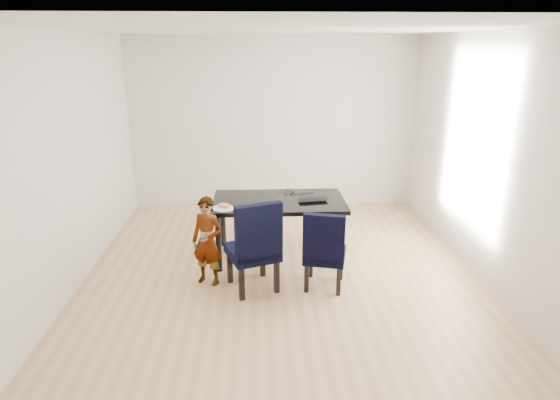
{
  "coord_description": "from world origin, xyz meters",
  "views": [
    {
      "loc": [
        -0.25,
        -4.89,
        2.55
      ],
      "look_at": [
        0.0,
        0.2,
        0.85
      ],
      "focal_mm": 30.0,
      "sensor_mm": 36.0,
      "label": 1
    }
  ],
  "objects_px": {
    "chair_right": "(325,248)",
    "child": "(207,241)",
    "plate": "(223,208)",
    "laptop": "(312,199)",
    "chair_left": "(252,244)",
    "dining_table": "(279,229)"
  },
  "relations": [
    {
      "from": "chair_left",
      "to": "dining_table",
      "type": "bearing_deg",
      "value": 47.19
    },
    {
      "from": "chair_right",
      "to": "laptop",
      "type": "distance_m",
      "value": 0.82
    },
    {
      "from": "child",
      "to": "plate",
      "type": "height_order",
      "value": "child"
    },
    {
      "from": "laptop",
      "to": "child",
      "type": "bearing_deg",
      "value": 17.58
    },
    {
      "from": "child",
      "to": "plate",
      "type": "xyz_separation_m",
      "value": [
        0.16,
        0.35,
        0.26
      ]
    },
    {
      "from": "chair_right",
      "to": "child",
      "type": "relative_size",
      "value": 0.9
    },
    {
      "from": "plate",
      "to": "chair_left",
      "type": "bearing_deg",
      "value": -55.5
    },
    {
      "from": "child",
      "to": "laptop",
      "type": "distance_m",
      "value": 1.39
    },
    {
      "from": "dining_table",
      "to": "child",
      "type": "bearing_deg",
      "value": -141.36
    },
    {
      "from": "chair_left",
      "to": "chair_right",
      "type": "height_order",
      "value": "chair_left"
    },
    {
      "from": "plate",
      "to": "laptop",
      "type": "height_order",
      "value": "laptop"
    },
    {
      "from": "dining_table",
      "to": "plate",
      "type": "xyz_separation_m",
      "value": [
        -0.66,
        -0.3,
        0.38
      ]
    },
    {
      "from": "child",
      "to": "laptop",
      "type": "relative_size",
      "value": 2.83
    },
    {
      "from": "chair_left",
      "to": "plate",
      "type": "height_order",
      "value": "chair_left"
    },
    {
      "from": "dining_table",
      "to": "plate",
      "type": "distance_m",
      "value": 0.81
    },
    {
      "from": "plate",
      "to": "laptop",
      "type": "bearing_deg",
      "value": 14.39
    },
    {
      "from": "chair_right",
      "to": "child",
      "type": "bearing_deg",
      "value": -171.87
    },
    {
      "from": "dining_table",
      "to": "laptop",
      "type": "distance_m",
      "value": 0.56
    },
    {
      "from": "chair_left",
      "to": "plate",
      "type": "distance_m",
      "value": 0.64
    },
    {
      "from": "chair_right",
      "to": "child",
      "type": "xyz_separation_m",
      "value": [
        -1.28,
        0.13,
        0.05
      ]
    },
    {
      "from": "chair_left",
      "to": "chair_right",
      "type": "distance_m",
      "value": 0.79
    },
    {
      "from": "chair_left",
      "to": "laptop",
      "type": "distance_m",
      "value": 1.08
    }
  ]
}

